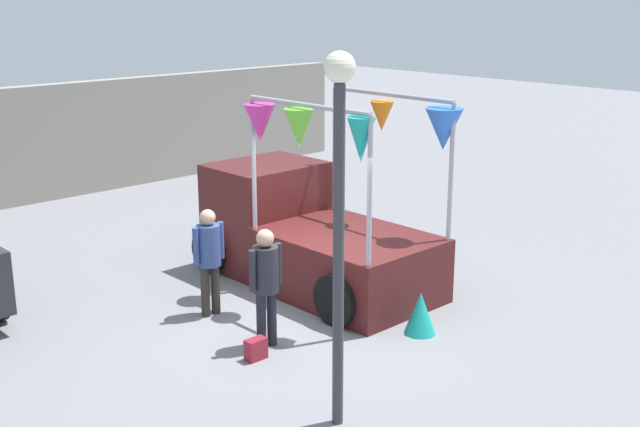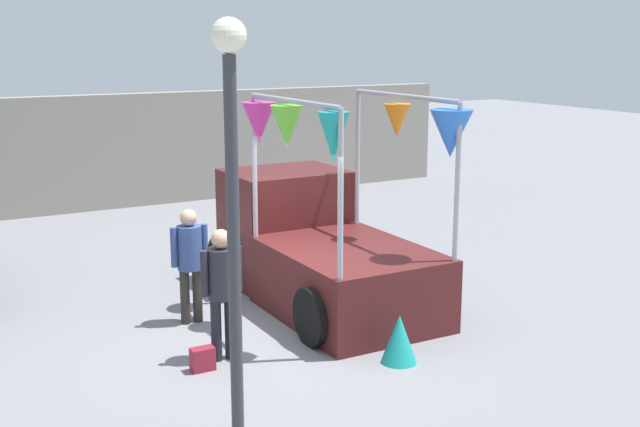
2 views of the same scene
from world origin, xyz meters
name	(u,v)px [view 2 (image 2 of 2)]	position (x,y,z in m)	size (l,w,h in m)	color
ground_plane	(280,334)	(0.00, 0.00, 0.00)	(60.00, 60.00, 0.00)	slate
vendor_truck	(314,241)	(1.15, 1.16, 0.86)	(2.43, 4.16, 3.09)	#4C1919
person_customer	(222,282)	(-0.98, -0.43, 0.99)	(0.53, 0.34, 1.64)	black
person_vendor	(190,255)	(-0.87, 0.99, 0.96)	(0.53, 0.34, 1.60)	#2D2823
handbag	(203,359)	(-1.33, -0.63, 0.14)	(0.28, 0.16, 0.28)	maroon
street_lamp	(232,178)	(-1.67, -2.48, 2.62)	(0.32, 0.32, 4.04)	#333338
brick_boundary_wall	(102,152)	(0.00, 9.10, 1.30)	(18.00, 0.36, 2.60)	gray
folded_kite_bundle_teal	(399,339)	(0.84, -1.56, 0.30)	(0.44, 0.44, 0.60)	teal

